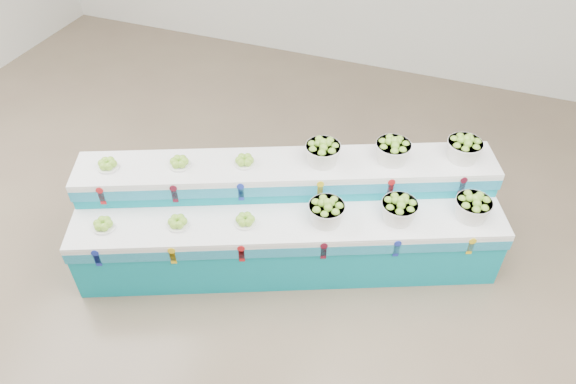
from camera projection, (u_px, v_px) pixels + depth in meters
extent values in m
plane|color=brown|center=(192.00, 283.00, 5.40)|extent=(10.00, 10.00, 0.00)
cylinder|color=white|center=(103.00, 224.00, 4.95)|extent=(0.28, 0.28, 0.10)
cylinder|color=white|center=(178.00, 222.00, 4.97)|extent=(0.28, 0.28, 0.10)
cylinder|color=white|center=(245.00, 220.00, 4.99)|extent=(0.28, 0.28, 0.10)
cylinder|color=white|center=(107.00, 164.00, 5.13)|extent=(0.28, 0.28, 0.10)
cylinder|color=white|center=(179.00, 162.00, 5.15)|extent=(0.28, 0.28, 0.10)
cylinder|color=white|center=(245.00, 160.00, 5.17)|extent=(0.28, 0.28, 0.10)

